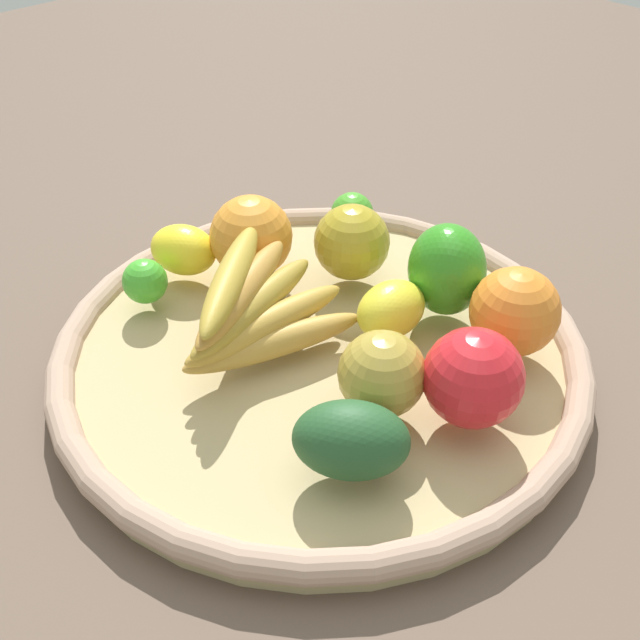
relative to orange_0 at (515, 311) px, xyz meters
name	(u,v)px	position (x,y,z in m)	size (l,w,h in m)	color
ground_plane	(320,369)	(-0.12, -0.11, -0.07)	(2.40, 2.40, 0.00)	brown
basket	(320,354)	(-0.12, -0.11, -0.06)	(0.47, 0.47, 0.04)	tan
orange_0	(515,311)	(0.00, 0.00, 0.00)	(0.08, 0.08, 0.08)	orange
banana_bunch	(254,308)	(-0.15, -0.16, 0.00)	(0.14, 0.17, 0.07)	#B78D3C
apple_1	(352,242)	(-0.17, -0.02, 0.00)	(0.07, 0.07, 0.07)	#A79124
orange_1	(251,237)	(-0.24, -0.09, 0.00)	(0.08, 0.08, 0.08)	orange
lemon_0	(391,310)	(-0.08, -0.06, -0.01)	(0.07, 0.05, 0.05)	yellow
lime_0	(352,214)	(-0.22, 0.03, -0.02)	(0.04, 0.04, 0.04)	green
apple_0	(473,378)	(0.03, -0.09, 0.00)	(0.08, 0.08, 0.08)	red
bell_pepper	(447,269)	(-0.07, 0.00, 0.00)	(0.07, 0.07, 0.08)	#308D20
avocado	(351,440)	(0.01, -0.20, -0.01)	(0.08, 0.06, 0.06)	#235029
lemon_1	(184,250)	(-0.28, -0.14, -0.01)	(0.07, 0.05, 0.05)	yellow
lime_1	(145,281)	(-0.27, -0.19, -0.02)	(0.04, 0.04, 0.04)	green
apple_2	(382,374)	(-0.02, -0.13, 0.00)	(0.07, 0.07, 0.07)	#A88F36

